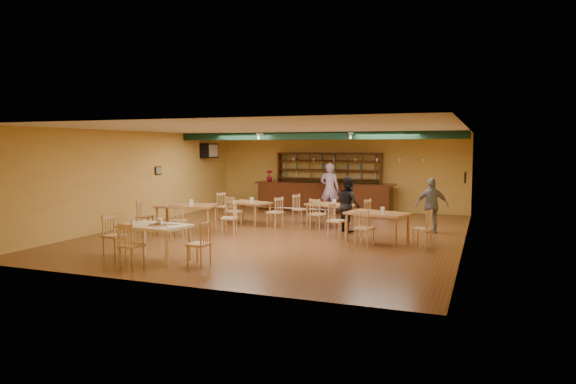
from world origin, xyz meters
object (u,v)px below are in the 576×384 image
at_px(dining_table_c, 187,219).
at_px(dining_table_d, 377,227).
at_px(dining_table_b, 330,215).
at_px(bar_counter, 324,197).
at_px(dining_table_a, 249,212).
at_px(patron_bar, 330,189).
at_px(near_table, 155,242).
at_px(patron_right_a, 349,204).

bearing_deg(dining_table_c, dining_table_d, -8.63).
bearing_deg(dining_table_d, dining_table_b, 146.86).
bearing_deg(bar_counter, dining_table_a, -111.09).
height_order(dining_table_d, patron_bar, patron_bar).
xyz_separation_m(bar_counter, dining_table_d, (3.17, -5.52, -0.17)).
relative_size(bar_counter, near_table, 3.71).
xyz_separation_m(bar_counter, patron_right_a, (2.06, -4.21, 0.25)).
xyz_separation_m(dining_table_d, patron_right_a, (-1.12, 1.31, 0.42)).
xyz_separation_m(dining_table_a, dining_table_b, (2.69, 0.31, 0.00)).
relative_size(dining_table_b, dining_table_c, 0.87).
bearing_deg(patron_right_a, dining_table_d, -177.29).
relative_size(patron_bar, patron_right_a, 1.18).
bearing_deg(dining_table_c, dining_table_a, 55.10).
bearing_deg(near_table, dining_table_b, 74.70).
height_order(dining_table_d, near_table, near_table).
bearing_deg(patron_right_a, bar_counter, -11.68).
relative_size(bar_counter, patron_right_a, 3.35).
xyz_separation_m(dining_table_a, dining_table_d, (4.61, -1.80, 0.04)).
bearing_deg(patron_right_a, dining_table_a, 44.30).
height_order(near_table, patron_bar, patron_bar).
xyz_separation_m(dining_table_c, patron_right_a, (4.37, 1.87, 0.40)).
distance_m(dining_table_c, near_table, 3.69).
height_order(bar_counter, patron_right_a, patron_right_a).
xyz_separation_m(dining_table_c, dining_table_d, (5.49, 0.56, -0.02)).
relative_size(near_table, patron_bar, 0.76).
distance_m(near_table, patron_bar, 8.83).
distance_m(dining_table_b, dining_table_d, 2.85).
height_order(near_table, patron_right_a, patron_right_a).
bearing_deg(bar_counter, dining_table_d, -60.10).
height_order(dining_table_c, dining_table_d, dining_table_c).
distance_m(dining_table_b, dining_table_c, 4.46).
xyz_separation_m(near_table, patron_bar, (1.46, 8.69, 0.57)).
distance_m(dining_table_b, patron_bar, 2.77).
xyz_separation_m(dining_table_b, patron_bar, (-0.78, 2.59, 0.61)).
distance_m(bar_counter, dining_table_a, 3.99).
bearing_deg(dining_table_a, dining_table_c, -91.16).
relative_size(dining_table_a, dining_table_b, 0.99).
distance_m(dining_table_c, patron_bar, 5.97).
bearing_deg(patron_bar, near_table, 77.04).
xyz_separation_m(dining_table_a, patron_right_a, (3.49, -0.49, 0.46)).
bearing_deg(dining_table_b, dining_table_d, -31.08).
relative_size(dining_table_a, patron_bar, 0.74).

